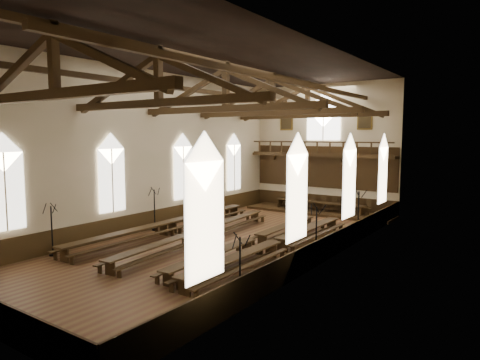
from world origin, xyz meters
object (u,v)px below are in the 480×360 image
at_px(refectory_row_b, 199,233).
at_px(candelabrum_right_mid, 316,243).
at_px(candelabrum_right_near, 240,282).
at_px(high_table, 319,203).
at_px(candelabrum_left_mid, 155,217).
at_px(refectory_row_d, 277,244).
at_px(refectory_row_c, 255,240).
at_px(candelabrum_right_far, 358,222).
at_px(candelabrum_left_near, 52,240).
at_px(dais, 318,212).
at_px(candelabrum_left_far, 206,206).
at_px(refectory_row_a, 168,225).

relative_size(refectory_row_b, candelabrum_right_mid, 5.11).
bearing_deg(candelabrum_right_near, high_table, 105.94).
bearing_deg(candelabrum_left_mid, refectory_row_d, -2.23).
bearing_deg(candelabrum_right_mid, candelabrum_left_mid, 179.06).
distance_m(refectory_row_c, candelabrum_right_far, 6.84).
bearing_deg(candelabrum_right_near, candelabrum_left_near, -178.12).
xyz_separation_m(dais, high_table, (0.00, 0.00, 0.68)).
bearing_deg(candelabrum_left_far, refectory_row_a, -75.44).
distance_m(refectory_row_a, refectory_row_c, 6.25).
distance_m(candelabrum_left_far, candelabrum_right_near, 16.11).
xyz_separation_m(refectory_row_b, candelabrum_left_near, (-4.20, -6.30, 0.29)).
xyz_separation_m(dais, candelabrum_right_near, (5.15, -18.05, 0.68)).
height_order(refectory_row_d, candelabrum_right_near, candelabrum_right_near).
height_order(candelabrum_left_mid, candelabrum_right_far, candelabrum_right_far).
height_order(refectory_row_c, candelabrum_left_mid, candelabrum_left_mid).
relative_size(refectory_row_b, candelabrum_right_near, 5.53).
xyz_separation_m(refectory_row_b, high_table, (1.75, 12.12, 0.26)).
height_order(refectory_row_d, high_table, high_table).
bearing_deg(refectory_row_d, refectory_row_a, 179.19).
xyz_separation_m(refectory_row_a, high_table, (4.56, 11.73, 0.20)).
height_order(refectory_row_c, candelabrum_left_far, candelabrum_left_far).
distance_m(refectory_row_b, candelabrum_left_near, 7.58).
bearing_deg(refectory_row_c, candelabrum_right_mid, 0.83).
bearing_deg(candelabrum_left_near, candelabrum_left_mid, 90.00).
height_order(refectory_row_c, refectory_row_d, refectory_row_d).
bearing_deg(candelabrum_left_mid, candelabrum_right_mid, -0.94).
xyz_separation_m(refectory_row_d, candelabrum_right_far, (2.05, 6.01, 0.32)).
relative_size(candelabrum_right_mid, candelabrum_right_far, 0.96).
height_order(refectory_row_c, high_table, high_table).
bearing_deg(high_table, candelabrum_left_near, -107.89).
height_order(candelabrum_left_near, candelabrum_left_mid, candelabrum_left_mid).
xyz_separation_m(high_table, candelabrum_left_mid, (-5.95, -11.48, 0.06)).
bearing_deg(candelabrum_left_mid, dais, 62.62).
distance_m(refectory_row_c, candelabrum_left_mid, 7.65).
bearing_deg(refectory_row_a, refectory_row_b, -7.91).
xyz_separation_m(candelabrum_left_near, candelabrum_right_far, (11.10, 12.59, 0.06)).
relative_size(refectory_row_d, dais, 1.26).
relative_size(candelabrum_left_mid, candelabrum_right_near, 1.08).
height_order(refectory_row_b, candelabrum_right_near, candelabrum_right_near).
bearing_deg(dais, candelabrum_left_far, -133.02).
xyz_separation_m(dais, candelabrum_left_mid, (-5.95, -11.48, 0.74)).
bearing_deg(high_table, refectory_row_c, -81.77).
distance_m(refectory_row_c, candelabrum_left_near, 10.17).
xyz_separation_m(candelabrum_left_mid, candelabrum_right_far, (11.10, 5.66, 0.03)).
distance_m(candelabrum_left_near, candelabrum_right_far, 16.78).
height_order(refectory_row_b, refectory_row_c, refectory_row_b).
xyz_separation_m(refectory_row_a, candelabrum_right_far, (9.71, 5.90, 0.29)).
distance_m(candelabrum_left_mid, candelabrum_right_mid, 11.10).
bearing_deg(high_table, candelabrum_right_mid, -66.16).
bearing_deg(high_table, candelabrum_right_far, -48.50).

